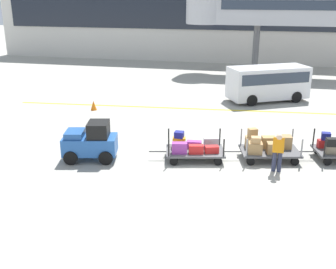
% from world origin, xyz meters
% --- Properties ---
extents(ground_plane, '(120.00, 120.00, 0.00)m').
position_xyz_m(ground_plane, '(0.00, 0.00, 0.00)').
color(ground_plane, '#9E9B91').
extents(apron_lead_line, '(18.94, 1.74, 0.01)m').
position_xyz_m(apron_lead_line, '(-2.93, 8.54, 0.00)').
color(apron_lead_line, yellow).
rests_on(apron_lead_line, ground_plane).
extents(terminal_building, '(48.83, 2.51, 8.05)m').
position_xyz_m(terminal_building, '(0.00, 25.98, 4.03)').
color(terminal_building, beige).
rests_on(terminal_building, ground_plane).
extents(jet_bridge, '(17.95, 3.00, 6.53)m').
position_xyz_m(jet_bridge, '(3.79, 19.99, 5.17)').
color(jet_bridge, '#B7B7BC').
rests_on(jet_bridge, ground_plane).
extents(baggage_tug, '(2.29, 1.62, 1.58)m').
position_xyz_m(baggage_tug, '(-4.78, 0.25, 0.75)').
color(baggage_tug, '#2659A5').
rests_on(baggage_tug, ground_plane).
extents(baggage_cart_lead, '(3.09, 1.87, 1.10)m').
position_xyz_m(baggage_cart_lead, '(-0.78, 1.16, 0.49)').
color(baggage_cart_lead, '#4C4C4F').
rests_on(baggage_cart_lead, ground_plane).
extents(baggage_cart_middle, '(3.09, 1.87, 1.20)m').
position_xyz_m(baggage_cart_middle, '(2.10, 1.84, 0.56)').
color(baggage_cart_middle, '#4C4C4F').
rests_on(baggage_cart_middle, ground_plane).
extents(baggage_handler, '(0.40, 0.44, 1.56)m').
position_xyz_m(baggage_handler, '(2.46, 0.62, 0.87)').
color(baggage_handler, '#2D334C').
rests_on(baggage_handler, ground_plane).
extents(shuttle_van, '(5.13, 3.96, 2.10)m').
position_xyz_m(shuttle_van, '(2.13, 11.47, 1.23)').
color(shuttle_van, silver).
rests_on(shuttle_van, ground_plane).
extents(safety_cone_near, '(0.36, 0.36, 0.55)m').
position_xyz_m(safety_cone_near, '(-7.51, 7.13, 0.28)').
color(safety_cone_near, orange).
rests_on(safety_cone_near, ground_plane).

